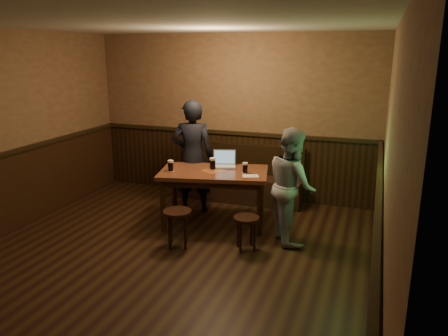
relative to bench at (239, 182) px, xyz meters
name	(u,v)px	position (x,y,z in m)	size (l,w,h in m)	color
room	(157,168)	(-0.20, -2.53, 0.89)	(5.04, 6.04, 2.84)	black
bench	(239,182)	(0.00, 0.00, 0.00)	(2.20, 0.50, 0.95)	black
pub_table	(214,178)	(0.00, -1.19, 0.41)	(1.70, 1.20, 0.83)	#552918
stool_left	(178,218)	(-0.18, -2.06, 0.09)	(0.49, 0.49, 0.50)	black
stool_right	(246,224)	(0.70, -1.85, 0.05)	(0.42, 0.42, 0.45)	black
pint_left	(171,166)	(-0.58, -1.41, 0.60)	(0.10, 0.10, 0.16)	#AE2815
pint_mid	(213,164)	(-0.04, -1.12, 0.60)	(0.11, 0.11, 0.18)	#AE2815
pint_right	(245,168)	(0.46, -1.14, 0.59)	(0.10, 0.10, 0.15)	#AE2815
laptop	(224,162)	(0.06, -0.90, 0.58)	(0.40, 0.36, 0.24)	silver
menu	(250,176)	(0.58, -1.27, 0.52)	(0.22, 0.15, 0.00)	silver
person_suit	(193,157)	(-0.52, -0.76, 0.59)	(0.65, 0.43, 1.79)	black
person_grey	(292,185)	(1.17, -1.35, 0.47)	(0.76, 0.59, 1.56)	gray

